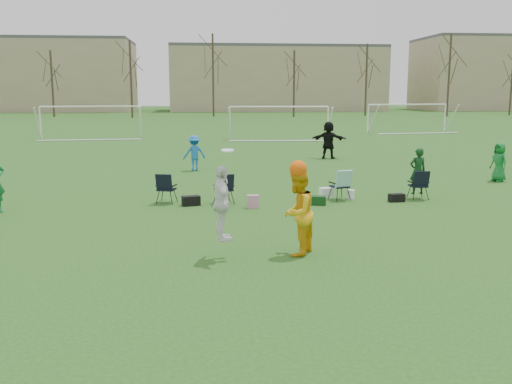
{
  "coord_description": "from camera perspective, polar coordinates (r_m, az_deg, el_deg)",
  "views": [
    {
      "loc": [
        -1.72,
        -10.13,
        3.54
      ],
      "look_at": [
        -0.5,
        2.71,
        1.25
      ],
      "focal_mm": 40.0,
      "sensor_mm": 36.0,
      "label": 1
    }
  ],
  "objects": [
    {
      "name": "goal_left",
      "position": [
        44.93,
        -16.2,
        7.61
      ],
      "size": [
        7.39,
        0.76,
        2.46
      ],
      "rotation": [
        0.0,
        0.0,
        0.09
      ],
      "color": "white",
      "rests_on": "ground"
    },
    {
      "name": "fielder_black",
      "position": [
        30.55,
        7.26,
        5.18
      ],
      "size": [
        1.91,
        1.19,
        1.97
      ],
      "primitive_type": "imported",
      "rotation": [
        0.0,
        0.0,
        2.78
      ],
      "color": "black",
      "rests_on": "ground"
    },
    {
      "name": "fielder_green_far",
      "position": [
        24.5,
        23.14,
        2.76
      ],
      "size": [
        0.69,
        0.87,
        1.54
      ],
      "primitive_type": "imported",
      "rotation": [
        0.0,
        0.0,
        -1.27
      ],
      "color": "#136E2B",
      "rests_on": "ground"
    },
    {
      "name": "sideline_setup",
      "position": [
        18.62,
        5.58,
        0.68
      ],
      "size": [
        8.95,
        1.87,
        1.69
      ],
      "color": "#0F3816",
      "rests_on": "ground"
    },
    {
      "name": "center_contest",
      "position": [
        12.23,
        1.82,
        -1.68
      ],
      "size": [
        2.43,
        1.28,
        2.36
      ],
      "color": "white",
      "rests_on": "ground"
    },
    {
      "name": "ground",
      "position": [
        10.86,
        4.02,
        -8.97
      ],
      "size": [
        260.0,
        260.0,
        0.0
      ],
      "primitive_type": "plane",
      "color": "#244D18",
      "rests_on": "ground"
    },
    {
      "name": "goal_right",
      "position": [
        51.31,
        14.91,
        7.92
      ],
      "size": [
        7.35,
        1.14,
        2.46
      ],
      "rotation": [
        0.0,
        0.0,
        0.14
      ],
      "color": "white",
      "rests_on": "ground"
    },
    {
      "name": "fielder_blue",
      "position": [
        25.76,
        -6.18,
        3.89
      ],
      "size": [
        1.13,
        0.8,
        1.59
      ],
      "primitive_type": "imported",
      "rotation": [
        0.0,
        0.0,
        3.37
      ],
      "color": "blue",
      "rests_on": "ground"
    },
    {
      "name": "goal_mid",
      "position": [
        42.54,
        2.31,
        7.88
      ],
      "size": [
        7.4,
        0.63,
        2.46
      ],
      "rotation": [
        0.0,
        0.0,
        -0.07
      ],
      "color": "white",
      "rests_on": "ground"
    },
    {
      "name": "tree_line",
      "position": [
        80.01,
        -4.11,
        11.15
      ],
      "size": [
        110.28,
        3.28,
        11.4
      ],
      "color": "#382B21",
      "rests_on": "ground"
    },
    {
      "name": "building_row",
      "position": [
        106.49,
        -0.9,
        11.38
      ],
      "size": [
        126.0,
        16.0,
        13.0
      ],
      "color": "tan",
      "rests_on": "ground"
    }
  ]
}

